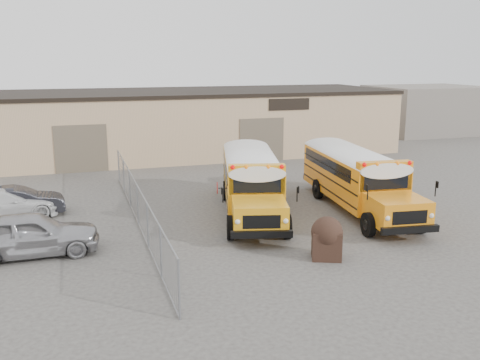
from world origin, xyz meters
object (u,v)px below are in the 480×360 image
object	(u,v)px
car_white	(0,205)
car_dark	(17,202)
school_bus_right	(315,153)
tarp_bundle	(327,237)
school_bus_left	(244,154)
car_silver	(30,234)

from	to	relation	value
car_white	car_dark	bearing A→B (deg)	-66.87
school_bus_right	tarp_bundle	size ratio (longest dim) A/B	6.44
tarp_bundle	car_white	xyz separation A→B (m)	(-11.70, 8.52, -0.09)
school_bus_right	school_bus_left	bearing A→B (deg)	168.60
school_bus_left	tarp_bundle	bearing A→B (deg)	-94.02
car_dark	car_silver	bearing A→B (deg)	-174.01
tarp_bundle	car_silver	bearing A→B (deg)	160.90
school_bus_left	car_dark	distance (m)	12.38
school_bus_right	car_dark	size ratio (longest dim) A/B	2.44
tarp_bundle	car_dark	distance (m)	14.25
tarp_bundle	car_silver	xyz separation A→B (m)	(-10.16, 3.52, 0.03)
tarp_bundle	car_white	world-z (taller)	tarp_bundle
school_bus_left	school_bus_right	size ratio (longest dim) A/B	1.00
school_bus_left	car_white	distance (m)	13.16
car_white	tarp_bundle	bearing A→B (deg)	-139.90
car_dark	school_bus_right	bearing A→B (deg)	-84.44
car_white	car_silver	bearing A→B (deg)	-176.67
car_silver	car_dark	size ratio (longest dim) A/B	1.18
school_bus_left	car_silver	xyz separation A→B (m)	(-11.02, -8.77, -0.82)
school_bus_right	car_silver	xyz separation A→B (m)	(-15.12, -7.95, -0.84)
tarp_bundle	car_dark	world-z (taller)	tarp_bundle
school_bus_right	car_dark	world-z (taller)	school_bus_right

